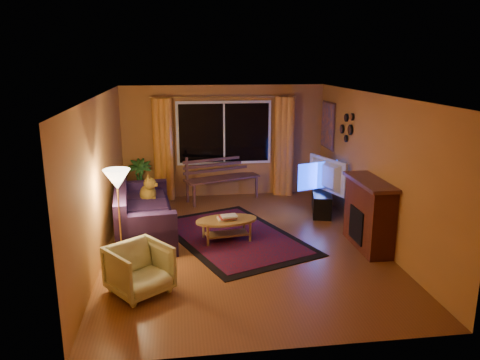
{
  "coord_description": "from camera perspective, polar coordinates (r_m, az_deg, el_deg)",
  "views": [
    {
      "loc": [
        -1.03,
        -7.34,
        3.06
      ],
      "look_at": [
        0.0,
        0.3,
        1.05
      ],
      "focal_mm": 35.0,
      "sensor_mm": 36.0,
      "label": 1
    }
  ],
  "objects": [
    {
      "name": "window",
      "position": [
        10.46,
        -1.95,
        5.74
      ],
      "size": [
        2.0,
        0.02,
        1.3
      ],
      "primitive_type": "cube",
      "color": "black",
      "rests_on": "wall_back"
    },
    {
      "name": "tv_console",
      "position": [
        9.69,
        9.89,
        -2.65
      ],
      "size": [
        0.62,
        1.12,
        0.44
      ],
      "primitive_type": "cube",
      "rotation": [
        0.0,
        0.0,
        -0.26
      ],
      "color": "black",
      "rests_on": "ground"
    },
    {
      "name": "wall_back",
      "position": [
        10.56,
        -1.98,
        4.73
      ],
      "size": [
        4.5,
        0.02,
        2.5
      ],
      "primitive_type": "cube",
      "color": "#BA793A",
      "rests_on": "ground"
    },
    {
      "name": "coffee_table",
      "position": [
        8.11,
        -1.65,
        -6.09
      ],
      "size": [
        1.2,
        1.2,
        0.39
      ],
      "primitive_type": "cylinder",
      "rotation": [
        0.0,
        0.0,
        0.13
      ],
      "color": "#AF803D",
      "rests_on": "ground"
    },
    {
      "name": "floor_lamp",
      "position": [
        7.26,
        -14.47,
        -4.48
      ],
      "size": [
        0.32,
        0.32,
        1.49
      ],
      "primitive_type": "cylinder",
      "rotation": [
        0.0,
        0.0,
        0.39
      ],
      "color": "#BF8C3F",
      "rests_on": "ground"
    },
    {
      "name": "wall_right",
      "position": [
        8.25,
        16.05,
        1.35
      ],
      "size": [
        0.02,
        6.0,
        2.5
      ],
      "primitive_type": "cube",
      "color": "#BA793A",
      "rests_on": "ground"
    },
    {
      "name": "curtain_rod",
      "position": [
        10.33,
        -1.96,
        10.1
      ],
      "size": [
        3.2,
        0.03,
        0.03
      ],
      "primitive_type": "cylinder",
      "rotation": [
        0.0,
        1.57,
        0.0
      ],
      "color": "#BF8C3F",
      "rests_on": "wall_back"
    },
    {
      "name": "bench",
      "position": [
        10.37,
        -2.16,
        -1.12
      ],
      "size": [
        1.74,
        1.02,
        0.5
      ],
      "primitive_type": "cube",
      "rotation": [
        0.0,
        0.0,
        0.34
      ],
      "color": "#4C2A27",
      "rests_on": "ground"
    },
    {
      "name": "painting",
      "position": [
        10.42,
        10.65,
        6.57
      ],
      "size": [
        0.04,
        0.76,
        0.96
      ],
      "primitive_type": "cube",
      "color": "orange",
      "rests_on": "wall_right"
    },
    {
      "name": "sofa",
      "position": [
        8.45,
        -11.63,
        -3.67
      ],
      "size": [
        1.18,
        2.33,
        0.91
      ],
      "primitive_type": "cube",
      "rotation": [
        0.0,
        0.0,
        0.1
      ],
      "color": "#251538",
      "rests_on": "ground"
    },
    {
      "name": "wall_left",
      "position": [
        7.66,
        -16.68,
        0.32
      ],
      "size": [
        0.02,
        6.0,
        2.5
      ],
      "primitive_type": "cube",
      "color": "#BA793A",
      "rests_on": "ground"
    },
    {
      "name": "mirror_cluster",
      "position": [
        9.32,
        12.83,
        6.47
      ],
      "size": [
        0.06,
        0.6,
        0.56
      ],
      "primitive_type": null,
      "color": "black",
      "rests_on": "wall_right"
    },
    {
      "name": "fireplace",
      "position": [
        8.0,
        15.45,
        -4.23
      ],
      "size": [
        0.4,
        1.2,
        1.1
      ],
      "primitive_type": "cube",
      "color": "maroon",
      "rests_on": "ground"
    },
    {
      "name": "curtain_left",
      "position": [
        10.41,
        -9.33,
        3.67
      ],
      "size": [
        0.36,
        0.36,
        2.24
      ],
      "primitive_type": "cylinder",
      "color": "orange",
      "rests_on": "ground"
    },
    {
      "name": "television",
      "position": [
        9.54,
        10.04,
        0.57
      ],
      "size": [
        0.53,
        1.17,
        0.68
      ],
      "primitive_type": "imported",
      "rotation": [
        0.0,
        0.0,
        1.9
      ],
      "color": "black",
      "rests_on": "tv_console"
    },
    {
      "name": "potted_plant",
      "position": [
        10.42,
        -12.11,
        -0.11
      ],
      "size": [
        0.59,
        0.59,
        0.94
      ],
      "primitive_type": "imported",
      "rotation": [
        0.0,
        0.0,
        0.12
      ],
      "color": "#235B1E",
      "rests_on": "ground"
    },
    {
      "name": "floor",
      "position": [
        8.03,
        0.29,
        -7.88
      ],
      "size": [
        4.5,
        6.0,
        0.02
      ],
      "primitive_type": "cube",
      "color": "brown",
      "rests_on": "ground"
    },
    {
      "name": "ceiling",
      "position": [
        7.44,
        0.31,
        10.37
      ],
      "size": [
        4.5,
        6.0,
        0.02
      ],
      "primitive_type": "cube",
      "color": "white",
      "rests_on": "ground"
    },
    {
      "name": "armchair",
      "position": [
        6.46,
        -12.17,
        -10.35
      ],
      "size": [
        0.98,
        0.97,
        0.74
      ],
      "primitive_type": "imported",
      "rotation": [
        0.0,
        0.0,
        0.64
      ],
      "color": "beige",
      "rests_on": "ground"
    },
    {
      "name": "dog",
      "position": [
        8.86,
        -11.18,
        -1.25
      ],
      "size": [
        0.45,
        0.51,
        0.47
      ],
      "primitive_type": null,
      "rotation": [
        0.0,
        0.0,
        0.41
      ],
      "color": "olive",
      "rests_on": "sofa"
    },
    {
      "name": "rug",
      "position": [
        8.33,
        -0.82,
        -6.88
      ],
      "size": [
        2.83,
        3.44,
        0.02
      ],
      "primitive_type": "cube",
      "rotation": [
        0.0,
        0.0,
        0.38
      ],
      "color": "maroon",
      "rests_on": "ground"
    },
    {
      "name": "curtain_right",
      "position": [
        10.67,
        5.35,
        4.07
      ],
      "size": [
        0.36,
        0.36,
        2.24
      ],
      "primitive_type": "cylinder",
      "color": "orange",
      "rests_on": "ground"
    }
  ]
}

